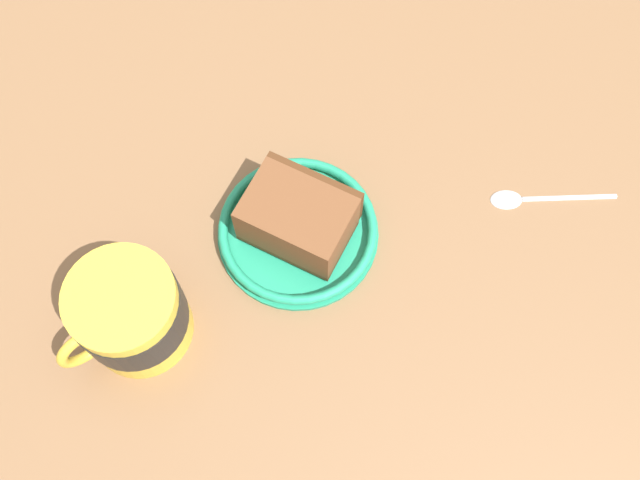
# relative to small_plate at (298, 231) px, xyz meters

# --- Properties ---
(ground_plane) EXTENTS (1.57, 1.57, 0.03)m
(ground_plane) POSITION_rel_small_plate_xyz_m (0.04, -0.02, -0.03)
(ground_plane) COLOR brown
(small_plate) EXTENTS (0.15, 0.15, 0.02)m
(small_plate) POSITION_rel_small_plate_xyz_m (0.00, 0.00, 0.00)
(small_plate) COLOR #1E8C66
(small_plate) RESTS_ON ground_plane
(cake_slice) EXTENTS (0.09, 0.07, 0.05)m
(cake_slice) POSITION_rel_small_plate_xyz_m (0.00, 0.00, 0.03)
(cake_slice) COLOR #472814
(cake_slice) RESTS_ON small_plate
(tea_mug) EXTENTS (0.09, 0.11, 0.09)m
(tea_mug) POSITION_rel_small_plate_xyz_m (-0.08, -0.14, 0.04)
(tea_mug) COLOR gold
(tea_mug) RESTS_ON ground_plane
(teaspoon) EXTENTS (0.11, 0.07, 0.01)m
(teaspoon) POSITION_rel_small_plate_xyz_m (0.18, 0.12, -0.01)
(teaspoon) COLOR silver
(teaspoon) RESTS_ON ground_plane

